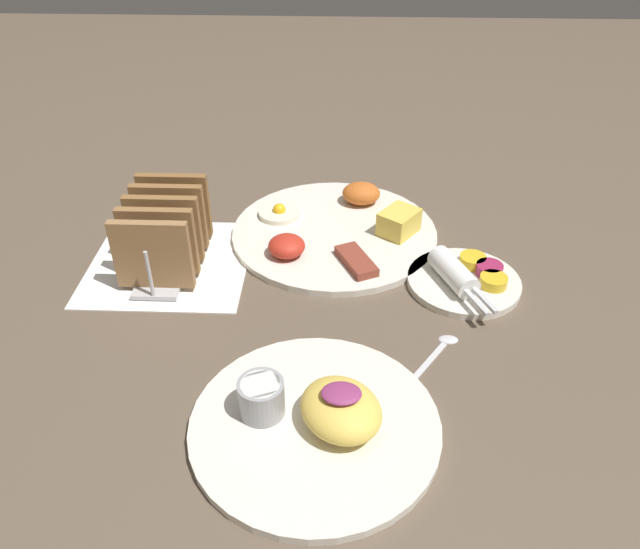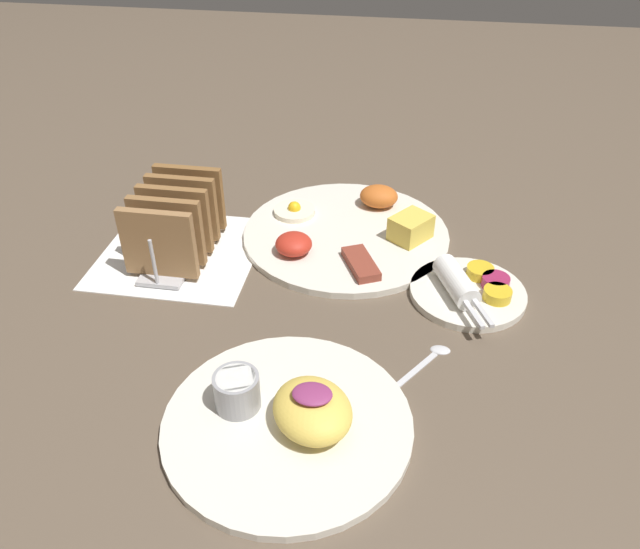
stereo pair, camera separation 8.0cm
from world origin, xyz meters
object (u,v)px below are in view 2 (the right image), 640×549
object	(u,v)px
plate_condiments	(469,289)
plate_foreground	(291,417)
toast_rack	(176,222)
plate_breakfast	(349,231)

from	to	relation	value
plate_condiments	plate_foreground	distance (m)	0.31
plate_foreground	toast_rack	distance (m)	0.37
plate_condiments	plate_foreground	xyz separation A→B (m)	(-0.19, -0.25, 0.00)
plate_breakfast	plate_foreground	size ratio (longest dim) A/B	1.19
plate_condiments	toast_rack	xyz separation A→B (m)	(-0.41, 0.04, 0.04)
plate_condiments	toast_rack	size ratio (longest dim) A/B	0.95
plate_foreground	plate_breakfast	bearing A→B (deg)	87.99
plate_condiments	toast_rack	bearing A→B (deg)	174.78
plate_breakfast	toast_rack	world-z (taller)	toast_rack
plate_breakfast	toast_rack	bearing A→B (deg)	-160.60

